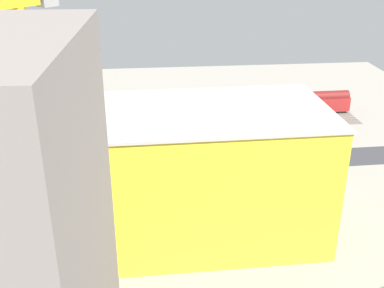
# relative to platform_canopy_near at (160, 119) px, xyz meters

# --- Properties ---
(ground_plane) EXTENTS (154.13, 154.13, 0.00)m
(ground_plane) POSITION_rel_platform_canopy_near_xyz_m (-5.16, 14.44, -4.11)
(ground_plane) COLOR gray
(ground_plane) RESTS_ON ground
(rail_bed) EXTENTS (96.58, 15.91, 0.01)m
(rail_bed) POSITION_rel_platform_canopy_near_xyz_m (-5.16, -7.87, -4.11)
(rail_bed) COLOR #665E54
(rail_bed) RESTS_ON ground
(street_asphalt) EXTENTS (96.48, 10.75, 0.01)m
(street_asphalt) POSITION_rel_platform_canopy_near_xyz_m (-5.16, 17.65, -4.11)
(street_asphalt) COLOR #38383D
(street_asphalt) RESTS_ON ground
(track_rails) EXTENTS (96.32, 9.47, 0.12)m
(track_rails) POSITION_rel_platform_canopy_near_xyz_m (-5.16, -7.87, -3.93)
(track_rails) COLOR #9E9EA8
(track_rails) RESTS_ON ground
(platform_canopy_near) EXTENTS (50.66, 6.38, 4.31)m
(platform_canopy_near) POSITION_rel_platform_canopy_near_xyz_m (0.00, 0.00, 0.00)
(platform_canopy_near) COLOR #C63D2D
(platform_canopy_near) RESTS_ON ground
(locomotive) EXTENTS (14.21, 2.96, 5.03)m
(locomotive) POSITION_rel_platform_canopy_near_xyz_m (-20.10, -10.94, -2.33)
(locomotive) COLOR black
(locomotive) RESTS_ON ground
(passenger_coach) EXTENTS (19.73, 3.41, 6.23)m
(passenger_coach) POSITION_rel_platform_canopy_near_xyz_m (-43.02, -10.94, -0.83)
(passenger_coach) COLOR black
(passenger_coach) RESTS_ON ground
(parked_car_0) EXTENTS (4.74, 1.79, 1.60)m
(parked_car_0) POSITION_rel_platform_canopy_near_xyz_m (-18.66, 20.99, -3.39)
(parked_car_0) COLOR black
(parked_car_0) RESTS_ON ground
(parked_car_1) EXTENTS (4.71, 1.79, 1.62)m
(parked_car_1) POSITION_rel_platform_canopy_near_xyz_m (-10.87, 21.11, -3.38)
(parked_car_1) COLOR black
(parked_car_1) RESTS_ON ground
(parked_car_2) EXTENTS (4.39, 1.86, 1.66)m
(parked_car_2) POSITION_rel_platform_canopy_near_xyz_m (-2.20, 20.63, -3.38)
(parked_car_2) COLOR black
(parked_car_2) RESTS_ON ground
(parked_car_3) EXTENTS (4.58, 2.00, 1.75)m
(parked_car_3) POSITION_rel_platform_canopy_near_xyz_m (5.59, 21.15, -3.34)
(parked_car_3) COLOR black
(parked_car_3) RESTS_ON ground
(parked_car_4) EXTENTS (4.55, 1.98, 1.78)m
(parked_car_4) POSITION_rel_platform_canopy_near_xyz_m (13.74, 21.19, -3.32)
(parked_car_4) COLOR black
(parked_car_4) RESTS_ON ground
(parked_car_5) EXTENTS (4.40, 1.86, 1.65)m
(parked_car_5) POSITION_rel_platform_canopy_near_xyz_m (21.13, 20.75, -3.37)
(parked_car_5) COLOR black
(parked_car_5) RESTS_ON ground
(construction_building) EXTENTS (40.29, 21.88, 21.49)m
(construction_building) POSITION_rel_platform_canopy_near_xyz_m (-4.73, 42.26, 6.64)
(construction_building) COLOR yellow
(construction_building) RESTS_ON ground
(construction_roof_slab) EXTENTS (40.90, 22.49, 0.40)m
(construction_roof_slab) POSITION_rel_platform_canopy_near_xyz_m (-4.73, 42.26, 17.59)
(construction_roof_slab) COLOR #B7B2A8
(construction_roof_slab) RESTS_ON construction_building
(tower_crane) EXTENTS (18.55, 17.90, 38.96)m
(tower_crane) POSITION_rel_platform_canopy_near_xyz_m (20.55, 43.09, 18.44)
(tower_crane) COLOR gray
(tower_crane) RESTS_ON ground
(box_truck_0) EXTENTS (10.35, 2.94, 3.57)m
(box_truck_0) POSITION_rel_platform_canopy_near_xyz_m (-8.45, 26.49, -2.37)
(box_truck_0) COLOR black
(box_truck_0) RESTS_ON ground
(street_tree_0) EXTENTS (5.82, 5.82, 7.67)m
(street_tree_0) POSITION_rel_platform_canopy_near_xyz_m (-16.72, 12.35, 0.64)
(street_tree_0) COLOR brown
(street_tree_0) RESTS_ON ground
(street_tree_1) EXTENTS (4.79, 4.79, 6.69)m
(street_tree_1) POSITION_rel_platform_canopy_near_xyz_m (5.37, 13.13, 0.17)
(street_tree_1) COLOR brown
(street_tree_1) RESTS_ON ground
(street_tree_2) EXTENTS (6.26, 6.26, 8.11)m
(street_tree_2) POSITION_rel_platform_canopy_near_xyz_m (25.61, 13.47, 0.87)
(street_tree_2) COLOR brown
(street_tree_2) RESTS_ON ground
(street_tree_3) EXTENTS (4.88, 4.88, 7.51)m
(street_tree_3) POSITION_rel_platform_canopy_near_xyz_m (24.47, 13.59, 0.94)
(street_tree_3) COLOR brown
(street_tree_3) RESTS_ON ground
(street_tree_4) EXTENTS (4.85, 4.85, 7.67)m
(street_tree_4) POSITION_rel_platform_canopy_near_xyz_m (14.98, 12.74, 1.12)
(street_tree_4) COLOR brown
(street_tree_4) RESTS_ON ground
(traffic_light) EXTENTS (0.50, 0.36, 6.07)m
(traffic_light) POSITION_rel_platform_canopy_near_xyz_m (-12.04, 12.84, -0.05)
(traffic_light) COLOR #333333
(traffic_light) RESTS_ON ground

